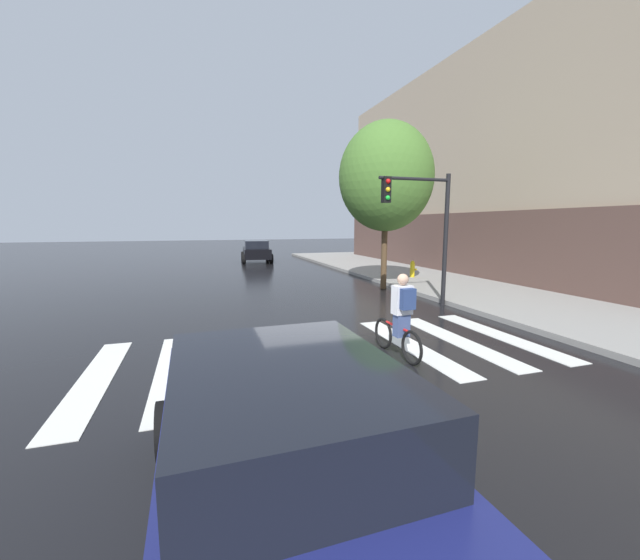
% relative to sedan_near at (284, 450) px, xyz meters
% --- Properties ---
extents(ground_plane, '(120.00, 120.00, 0.00)m').
position_rel_sedan_near_xyz_m(ground_plane, '(1.61, 4.28, -0.82)').
color(ground_plane, black).
extents(sidewalk, '(6.50, 50.00, 0.15)m').
position_rel_sedan_near_xyz_m(sidewalk, '(10.36, 4.28, -0.75)').
color(sidewalk, gray).
rests_on(sidewalk, ground).
extents(crosswalk_stripes, '(9.09, 4.12, 0.01)m').
position_rel_sedan_near_xyz_m(crosswalk_stripes, '(1.91, 4.28, -0.81)').
color(crosswalk_stripes, silver).
rests_on(crosswalk_stripes, ground).
extents(sedan_near, '(2.23, 4.64, 1.59)m').
position_rel_sedan_near_xyz_m(sedan_near, '(0.00, 0.00, 0.00)').
color(sedan_near, navy).
rests_on(sedan_near, ground).
extents(sedan_mid, '(2.33, 4.49, 1.51)m').
position_rel_sedan_near_xyz_m(sedan_mid, '(3.35, 24.25, -0.04)').
color(sedan_mid, black).
rests_on(sedan_mid, ground).
extents(cyclist, '(0.37, 1.71, 1.69)m').
position_rel_sedan_near_xyz_m(cyclist, '(3.14, 3.65, 0.02)').
color(cyclist, black).
rests_on(cyclist, ground).
extents(traffic_light_near, '(2.47, 0.28, 4.20)m').
position_rel_sedan_near_xyz_m(traffic_light_near, '(6.18, 7.68, 2.04)').
color(traffic_light_near, black).
rests_on(traffic_light_near, ground).
extents(fire_hydrant, '(0.33, 0.22, 0.78)m').
position_rel_sedan_near_xyz_m(fire_hydrant, '(9.07, 12.97, -0.29)').
color(fire_hydrant, gold).
rests_on(fire_hydrant, sidewalk).
extents(street_tree_near, '(3.74, 3.74, 6.65)m').
position_rel_sedan_near_xyz_m(street_tree_near, '(6.66, 11.24, 3.67)').
color(street_tree_near, '#4C3823').
rests_on(street_tree_near, ground).
extents(corner_building, '(15.13, 23.98, 11.13)m').
position_rel_sedan_near_xyz_m(corner_building, '(19.48, 14.88, 4.70)').
color(corner_building, brown).
rests_on(corner_building, ground).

